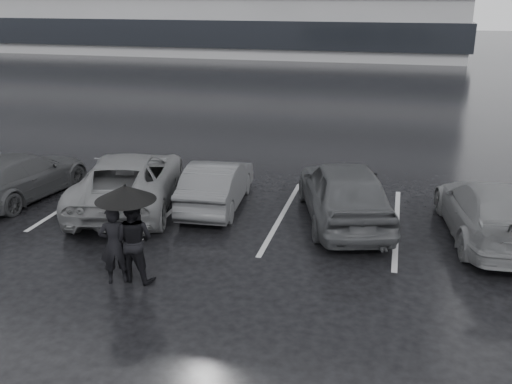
{
  "coord_description": "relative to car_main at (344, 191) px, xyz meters",
  "views": [
    {
      "loc": [
        3.21,
        -10.55,
        5.29
      ],
      "look_at": [
        0.3,
        1.0,
        1.1
      ],
      "focal_mm": 40.0,
      "sensor_mm": 36.0,
      "label": 1
    }
  ],
  "objects": [
    {
      "name": "car_main",
      "position": [
        0.0,
        0.0,
        0.0
      ],
      "size": [
        3.0,
        4.83,
        1.53
      ],
      "primitive_type": "imported",
      "rotation": [
        0.0,
        0.0,
        3.43
      ],
      "color": "black",
      "rests_on": "ground"
    },
    {
      "name": "car_west_b",
      "position": [
        -5.51,
        -0.26,
        -0.07
      ],
      "size": [
        3.48,
        5.45,
        1.4
      ],
      "primitive_type": "imported",
      "rotation": [
        0.0,
        0.0,
        3.39
      ],
      "color": "#4E4E51",
      "rests_on": "ground"
    },
    {
      "name": "pedestrian_left",
      "position": [
        -3.9,
        -4.17,
        0.01
      ],
      "size": [
        0.67,
        0.58,
        1.55
      ],
      "primitive_type": "imported",
      "rotation": [
        0.0,
        0.0,
        3.6
      ],
      "color": "black",
      "rests_on": "ground"
    },
    {
      "name": "stall_stripes",
      "position": [
        -2.92,
        0.02,
        -0.76
      ],
      "size": [
        19.72,
        5.0,
        0.0
      ],
      "color": "#A6A7A9",
      "rests_on": "ground"
    },
    {
      "name": "umbrella",
      "position": [
        -3.7,
        -3.95,
        1.0
      ],
      "size": [
        1.14,
        1.14,
        1.94
      ],
      "color": "black",
      "rests_on": "ground"
    },
    {
      "name": "car_west_c",
      "position": [
        -8.61,
        -0.41,
        -0.15
      ],
      "size": [
        2.18,
        4.41,
        1.23
      ],
      "primitive_type": "imported",
      "rotation": [
        0.0,
        0.0,
        3.03
      ],
      "color": "black",
      "rests_on": "ground"
    },
    {
      "name": "pedestrian_right",
      "position": [
        -3.58,
        -3.99,
        0.07
      ],
      "size": [
        0.86,
        0.69,
        1.67
      ],
      "primitive_type": "imported",
      "rotation": [
        0.0,
        0.0,
        3.06
      ],
      "color": "black",
      "rests_on": "ground"
    },
    {
      "name": "car_east",
      "position": [
        3.28,
        -0.21,
        -0.11
      ],
      "size": [
        2.37,
        4.68,
        1.3
      ],
      "primitive_type": "imported",
      "rotation": [
        0.0,
        0.0,
        3.27
      ],
      "color": "#4E4E51",
      "rests_on": "ground"
    },
    {
      "name": "ground",
      "position": [
        -2.12,
        -2.48,
        -0.77
      ],
      "size": [
        160.0,
        160.0,
        0.0
      ],
      "primitive_type": "plane",
      "color": "black",
      "rests_on": "ground"
    },
    {
      "name": "car_west_a",
      "position": [
        -3.29,
        0.24,
        -0.16
      ],
      "size": [
        1.58,
        3.78,
        1.22
      ],
      "primitive_type": "imported",
      "rotation": [
        0.0,
        0.0,
        3.22
      ],
      "color": "#2D2D2F",
      "rests_on": "ground"
    }
  ]
}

